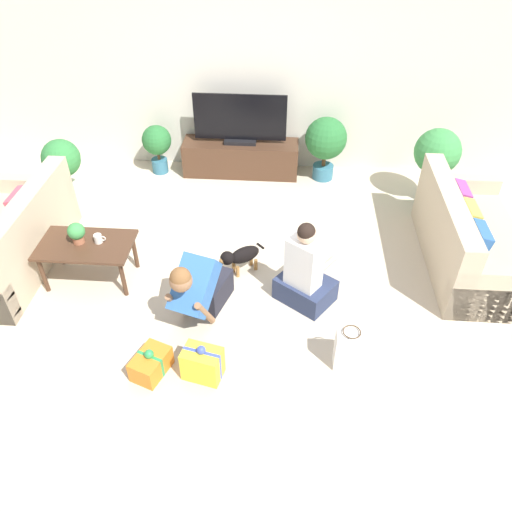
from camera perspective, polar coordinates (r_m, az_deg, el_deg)
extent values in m
plane|color=beige|center=(5.13, -2.29, -3.61)|extent=(16.00, 16.00, 0.00)
cube|color=beige|center=(6.75, -0.09, 20.29)|extent=(8.40, 0.06, 2.60)
cube|color=#C6B293|center=(5.91, -26.51, 0.82)|extent=(0.89, 1.80, 0.41)
cube|color=#C6B293|center=(5.53, -24.63, 4.06)|extent=(0.20, 1.80, 0.42)
cube|color=#C6B293|center=(6.45, -23.71, 5.97)|extent=(0.89, 0.16, 0.59)
cube|color=#E5566B|center=(5.86, -25.14, 5.25)|extent=(0.18, 0.34, 0.32)
cube|color=#C6B293|center=(5.78, 23.36, 0.92)|extent=(0.89, 1.80, 0.41)
cube|color=#C6B293|center=(5.44, 21.06, 4.54)|extent=(0.20, 1.80, 0.42)
cube|color=#C6B293|center=(5.13, 25.80, -3.95)|extent=(0.89, 0.16, 0.59)
cube|color=#C6B293|center=(6.37, 21.79, 6.11)|extent=(0.89, 0.16, 0.59)
cube|color=#3366AD|center=(5.24, 23.89, 1.51)|extent=(0.18, 0.34, 0.32)
cube|color=#EACC4C|center=(5.53, 22.92, 3.91)|extent=(0.18, 0.34, 0.32)
cube|color=#9E4293|center=(5.83, 22.04, 6.06)|extent=(0.18, 0.34, 0.32)
cube|color=#472D1E|center=(5.24, -18.91, 1.20)|extent=(0.93, 0.56, 0.03)
cylinder|color=#472D1E|center=(5.39, -23.15, -1.97)|extent=(0.04, 0.04, 0.42)
cylinder|color=#472D1E|center=(5.08, -14.95, -2.52)|extent=(0.04, 0.04, 0.42)
cylinder|color=#472D1E|center=(5.68, -21.51, 0.91)|extent=(0.04, 0.04, 0.42)
cylinder|color=#472D1E|center=(5.39, -13.69, 0.55)|extent=(0.04, 0.04, 0.42)
cube|color=#472D1E|center=(6.93, -1.74, 11.14)|extent=(1.55, 0.42, 0.46)
cube|color=black|center=(6.82, -1.79, 13.03)|extent=(0.42, 0.20, 0.05)
cube|color=black|center=(6.68, -1.84, 15.57)|extent=(1.21, 0.03, 0.61)
cylinder|color=#336B84|center=(6.74, 19.04, 7.13)|extent=(0.22, 0.22, 0.28)
cylinder|color=brown|center=(6.63, 19.44, 8.74)|extent=(0.04, 0.04, 0.17)
sphere|color=#3D8E47|center=(6.49, 20.04, 11.15)|extent=(0.55, 0.55, 0.55)
cylinder|color=#336B84|center=(7.15, -10.91, 10.14)|extent=(0.22, 0.22, 0.19)
cylinder|color=brown|center=(7.07, -11.06, 11.23)|extent=(0.04, 0.04, 0.12)
sphere|color=#286B33|center=(6.97, -11.29, 12.87)|extent=(0.39, 0.39, 0.39)
cylinder|color=#336B84|center=(6.94, 7.64, 9.55)|extent=(0.28, 0.28, 0.19)
cylinder|color=brown|center=(6.85, 7.77, 10.83)|extent=(0.05, 0.05, 0.16)
sphere|color=#286B33|center=(6.71, 8.00, 13.18)|extent=(0.55, 0.55, 0.55)
cylinder|color=beige|center=(6.76, -20.47, 6.89)|extent=(0.21, 0.21, 0.28)
cylinder|color=brown|center=(6.66, -20.86, 8.39)|extent=(0.04, 0.04, 0.14)
sphere|color=#337F3D|center=(6.54, -21.39, 10.36)|extent=(0.46, 0.46, 0.46)
cube|color=#23232D|center=(4.91, -5.14, -3.86)|extent=(0.41, 0.51, 0.28)
cube|color=#3366AD|center=(4.51, -7.06, -3.40)|extent=(0.47, 0.61, 0.50)
sphere|color=#8E6647|center=(4.23, -8.58, -2.81)|extent=(0.20, 0.20, 0.20)
sphere|color=brown|center=(4.21, -8.63, -2.46)|extent=(0.18, 0.18, 0.18)
cylinder|color=#8E6647|center=(4.64, -9.02, -5.52)|extent=(0.15, 0.30, 0.45)
cylinder|color=#8E6647|center=(4.53, -5.83, -6.52)|extent=(0.15, 0.30, 0.45)
cube|color=#283351|center=(4.95, 5.64, -3.82)|extent=(0.66, 0.63, 0.24)
cube|color=white|center=(4.67, 5.50, -0.85)|extent=(0.38, 0.35, 0.51)
sphere|color=beige|center=(4.47, 5.83, 2.50)|extent=(0.18, 0.18, 0.18)
sphere|color=black|center=(4.44, 5.78, 2.77)|extent=(0.17, 0.17, 0.17)
cylinder|color=beige|center=(4.80, 8.10, -0.97)|extent=(0.20, 0.24, 0.06)
cylinder|color=beige|center=(4.90, 5.62, 0.26)|extent=(0.20, 0.24, 0.06)
ellipsoid|color=black|center=(5.19, -1.31, 0.16)|extent=(0.36, 0.32, 0.17)
sphere|color=black|center=(5.09, -3.31, -0.24)|extent=(0.14, 0.14, 0.14)
sphere|color=olive|center=(5.08, -3.88, -0.56)|extent=(0.06, 0.06, 0.06)
cylinder|color=black|center=(5.25, 0.51, 1.15)|extent=(0.09, 0.08, 0.11)
cylinder|color=olive|center=(5.28, -2.56, -1.23)|extent=(0.04, 0.04, 0.13)
cylinder|color=olive|center=(5.22, -2.06, -1.79)|extent=(0.04, 0.04, 0.13)
cylinder|color=olive|center=(5.36, -0.55, -0.44)|extent=(0.04, 0.04, 0.13)
cylinder|color=olive|center=(5.30, -0.02, -0.99)|extent=(0.04, 0.04, 0.13)
cube|color=yellow|center=(4.29, -6.13, -12.12)|extent=(0.36, 0.28, 0.29)
cube|color=#3D51BC|center=(4.29, -6.13, -12.12)|extent=(0.32, 0.10, 0.29)
sphere|color=#3D51BC|center=(4.16, -6.29, -10.64)|extent=(0.08, 0.08, 0.08)
cube|color=orange|center=(4.42, -11.91, -11.97)|extent=(0.34, 0.40, 0.20)
cube|color=#2D934C|center=(4.42, -11.91, -11.97)|extent=(0.23, 0.11, 0.20)
sphere|color=#2D934C|center=(4.32, -12.13, -10.92)|extent=(0.08, 0.08, 0.08)
cube|color=white|center=(4.35, 10.54, -10.52)|extent=(0.24, 0.14, 0.41)
torus|color=#4C3823|center=(4.19, 10.90, -8.51)|extent=(0.16, 0.16, 0.01)
cylinder|color=silver|center=(5.18, -17.61, 1.91)|extent=(0.08, 0.08, 0.09)
torus|color=silver|center=(5.16, -17.08, 1.93)|extent=(0.06, 0.01, 0.06)
cylinder|color=#A36042|center=(5.25, -19.63, 1.79)|extent=(0.11, 0.11, 0.07)
sphere|color=#3D8E47|center=(5.19, -19.87, 2.69)|extent=(0.17, 0.17, 0.17)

